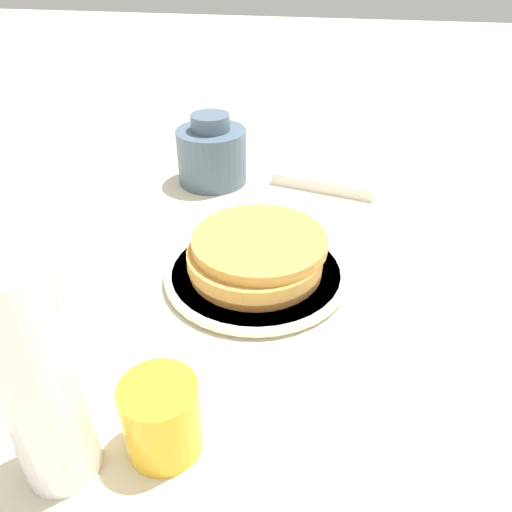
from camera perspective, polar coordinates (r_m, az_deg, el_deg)
ground_plane at (r=0.61m, az=1.74°, el=-3.98°), size 4.00×4.00×0.00m
plate at (r=0.63m, az=-0.00°, el=-1.97°), size 0.23×0.23×0.01m
pancake_stack at (r=0.61m, az=0.05°, el=0.13°), size 0.17×0.17×0.05m
juice_glass at (r=0.44m, az=-10.73°, el=-17.68°), size 0.07×0.07×0.07m
cream_jug at (r=0.85m, az=-5.07°, el=11.58°), size 0.12×0.12×0.12m
water_bottle_near at (r=0.40m, az=-23.91°, el=-12.81°), size 0.06×0.06×0.22m
napkin at (r=0.88m, az=8.53°, el=9.31°), size 0.20×0.16×0.02m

